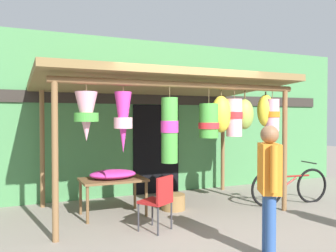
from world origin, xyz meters
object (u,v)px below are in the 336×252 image
(folding_chair, at_px, (159,198))
(wicker_basket_by_table, at_px, (173,202))
(display_table, at_px, (113,183))
(parked_bicycle, at_px, (290,187))
(vendor_in_orange, at_px, (269,180))
(flower_heap_on_table, at_px, (114,174))

(folding_chair, xyz_separation_m, wicker_basket_by_table, (0.72, 1.05, -0.36))
(display_table, xyz_separation_m, parked_bicycle, (3.42, -0.62, -0.23))
(wicker_basket_by_table, distance_m, vendor_in_orange, 2.68)
(parked_bicycle, bearing_deg, flower_heap_on_table, 169.92)
(flower_heap_on_table, bearing_deg, parked_bicycle, -10.08)
(folding_chair, xyz_separation_m, parked_bicycle, (3.02, 0.50, -0.16))
(folding_chair, relative_size, wicker_basket_by_table, 1.90)
(display_table, height_order, vendor_in_orange, vendor_in_orange)
(folding_chair, bearing_deg, parked_bicycle, 9.43)
(display_table, relative_size, flower_heap_on_table, 1.36)
(parked_bicycle, height_order, vendor_in_orange, vendor_in_orange)
(flower_heap_on_table, distance_m, folding_chair, 1.19)
(display_table, distance_m, folding_chair, 1.20)
(folding_chair, height_order, parked_bicycle, parked_bicycle)
(flower_heap_on_table, distance_m, wicker_basket_by_table, 1.26)
(folding_chair, xyz_separation_m, vendor_in_orange, (0.82, -1.50, 0.45))
(display_table, bearing_deg, parked_bicycle, -10.30)
(folding_chair, bearing_deg, display_table, 109.97)
(parked_bicycle, bearing_deg, display_table, 169.70)
(flower_heap_on_table, relative_size, vendor_in_orange, 0.50)
(wicker_basket_by_table, bearing_deg, vendor_in_orange, -87.83)
(flower_heap_on_table, distance_m, parked_bicycle, 3.48)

